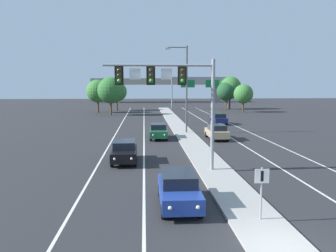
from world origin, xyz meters
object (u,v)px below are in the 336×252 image
at_px(tree_far_right_c, 243,94).
at_px(tree_far_right_b, 226,91).
at_px(car_oncoming_blue, 179,189).
at_px(car_oncoming_green, 158,131).
at_px(tree_far_left_a, 117,92).
at_px(tree_far_left_b, 98,91).
at_px(car_receding_navy, 219,119).
at_px(street_lamp_median, 185,84).
at_px(car_oncoming_black, 124,151).
at_px(highway_sign_gantry, 200,83).
at_px(tree_far_right_a, 230,88).
at_px(tree_far_left_c, 111,90).
at_px(car_receding_tan, 217,132).
at_px(median_sign_post, 262,186).
at_px(overhead_signal_mast, 175,88).

relative_size(tree_far_right_c, tree_far_right_b, 0.91).
bearing_deg(car_oncoming_blue, car_oncoming_green, 90.34).
distance_m(tree_far_left_a, tree_far_left_b, 6.46).
bearing_deg(car_receding_navy, street_lamp_median, -123.07).
bearing_deg(car_oncoming_black, tree_far_right_c, 64.06).
relative_size(highway_sign_gantry, tree_far_right_a, 1.74).
distance_m(tree_far_left_c, tree_far_right_b, 28.59).
height_order(car_receding_tan, tree_far_left_b, tree_far_left_b).
relative_size(street_lamp_median, car_receding_navy, 2.23).
xyz_separation_m(median_sign_post, highway_sign_gantry, (8.04, 65.98, 4.58)).
bearing_deg(highway_sign_gantry, tree_far_right_b, -4.77).
relative_size(car_oncoming_green, car_receding_navy, 1.00).
distance_m(median_sign_post, highway_sign_gantry, 66.62).
relative_size(median_sign_post, car_receding_tan, 0.49).
relative_size(car_oncoming_green, tree_far_left_b, 0.67).
bearing_deg(car_receding_tan, tree_far_right_b, 75.46).
bearing_deg(median_sign_post, tree_far_left_a, 99.64).
bearing_deg(car_oncoming_blue, tree_far_left_b, 101.16).
bearing_deg(car_oncoming_blue, tree_far_left_c, 98.97).
relative_size(car_receding_tan, tree_far_right_a, 0.59).
bearing_deg(tree_far_right_b, tree_far_right_c, -79.08).
relative_size(car_oncoming_blue, car_oncoming_black, 1.00).
bearing_deg(tree_far_left_c, highway_sign_gantry, 36.81).
bearing_deg(street_lamp_median, car_oncoming_blue, -97.27).
relative_size(highway_sign_gantry, tree_far_left_a, 2.08).
bearing_deg(car_receding_tan, car_oncoming_green, 171.60).
height_order(car_receding_tan, highway_sign_gantry, highway_sign_gantry).
height_order(median_sign_post, car_receding_tan, median_sign_post).
xyz_separation_m(overhead_signal_mast, tree_far_left_b, (-11.36, 49.49, -1.11)).
bearing_deg(car_oncoming_green, car_oncoming_blue, -89.66).
xyz_separation_m(highway_sign_gantry, tree_far_left_c, (-19.06, -14.26, -1.53)).
distance_m(overhead_signal_mast, street_lamp_median, 18.18).
bearing_deg(tree_far_left_b, car_oncoming_black, -80.27).
distance_m(tree_far_right_a, tree_far_left_a, 26.14).
distance_m(car_receding_navy, tree_far_left_c, 23.51).
bearing_deg(street_lamp_median, car_receding_tan, -57.63).
distance_m(car_receding_tan, highway_sign_gantry, 44.58).
bearing_deg(car_oncoming_black, tree_far_right_a, 68.52).
bearing_deg(car_receding_tan, tree_far_left_b, 115.24).
distance_m(overhead_signal_mast, car_receding_navy, 29.07).
distance_m(car_oncoming_black, car_oncoming_green, 11.44).
relative_size(car_oncoming_green, tree_far_left_c, 0.63).
bearing_deg(median_sign_post, tree_far_right_b, 77.89).
distance_m(street_lamp_median, highway_sign_gantry, 40.24).
height_order(car_oncoming_green, highway_sign_gantry, highway_sign_gantry).
xyz_separation_m(median_sign_post, tree_far_left_c, (-11.02, 51.72, 3.05)).
distance_m(car_oncoming_green, highway_sign_gantry, 44.84).
distance_m(car_oncoming_blue, tree_far_right_b, 65.61).
distance_m(car_oncoming_black, tree_far_right_c, 50.32).
bearing_deg(median_sign_post, tree_far_left_b, 103.76).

